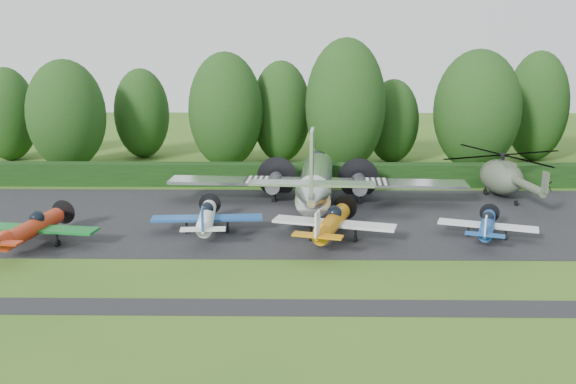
{
  "coord_description": "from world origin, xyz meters",
  "views": [
    {
      "loc": [
        -0.98,
        -35.08,
        12.73
      ],
      "look_at": [
        -1.59,
        7.93,
        2.5
      ],
      "focal_mm": 40.0,
      "sensor_mm": 36.0,
      "label": 1
    }
  ],
  "objects_px": {
    "light_plane_orange": "(332,223)",
    "light_plane_blue": "(487,225)",
    "light_plane_red": "(32,228)",
    "helicopter": "(502,174)",
    "light_plane_white": "(207,217)",
    "transport_plane": "(316,181)"
  },
  "relations": [
    {
      "from": "transport_plane",
      "to": "helicopter",
      "type": "distance_m",
      "value": 15.8
    },
    {
      "from": "transport_plane",
      "to": "light_plane_orange",
      "type": "xyz_separation_m",
      "value": [
        0.78,
        -8.7,
        -0.82
      ]
    },
    {
      "from": "light_plane_white",
      "to": "light_plane_orange",
      "type": "relative_size",
      "value": 0.93
    },
    {
      "from": "helicopter",
      "to": "transport_plane",
      "type": "bearing_deg",
      "value": -160.37
    },
    {
      "from": "light_plane_red",
      "to": "light_plane_white",
      "type": "distance_m",
      "value": 10.95
    },
    {
      "from": "light_plane_red",
      "to": "light_plane_orange",
      "type": "bearing_deg",
      "value": -4.03
    },
    {
      "from": "light_plane_red",
      "to": "light_plane_orange",
      "type": "xyz_separation_m",
      "value": [
        18.84,
        1.4,
        0.02
      ]
    },
    {
      "from": "transport_plane",
      "to": "light_plane_red",
      "type": "bearing_deg",
      "value": -154.33
    },
    {
      "from": "light_plane_red",
      "to": "light_plane_blue",
      "type": "xyz_separation_m",
      "value": [
        28.98,
        1.98,
        -0.25
      ]
    },
    {
      "from": "helicopter",
      "to": "light_plane_blue",
      "type": "bearing_deg",
      "value": -104.37
    },
    {
      "from": "light_plane_red",
      "to": "light_plane_orange",
      "type": "distance_m",
      "value": 18.9
    },
    {
      "from": "transport_plane",
      "to": "light_plane_red",
      "type": "distance_m",
      "value": 20.71
    },
    {
      "from": "light_plane_orange",
      "to": "light_plane_blue",
      "type": "relative_size",
      "value": 1.27
    },
    {
      "from": "light_plane_red",
      "to": "light_plane_blue",
      "type": "height_order",
      "value": "light_plane_red"
    },
    {
      "from": "light_plane_red",
      "to": "light_plane_blue",
      "type": "distance_m",
      "value": 29.05
    },
    {
      "from": "light_plane_orange",
      "to": "helicopter",
      "type": "height_order",
      "value": "helicopter"
    },
    {
      "from": "light_plane_blue",
      "to": "helicopter",
      "type": "relative_size",
      "value": 0.5
    },
    {
      "from": "helicopter",
      "to": "light_plane_white",
      "type": "bearing_deg",
      "value": -148.11
    },
    {
      "from": "transport_plane",
      "to": "light_plane_orange",
      "type": "distance_m",
      "value": 8.77
    },
    {
      "from": "light_plane_orange",
      "to": "helicopter",
      "type": "distance_m",
      "value": 19.08
    },
    {
      "from": "light_plane_orange",
      "to": "light_plane_blue",
      "type": "xyz_separation_m",
      "value": [
        10.13,
        0.58,
        -0.27
      ]
    },
    {
      "from": "transport_plane",
      "to": "light_plane_blue",
      "type": "distance_m",
      "value": 13.64
    }
  ]
}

